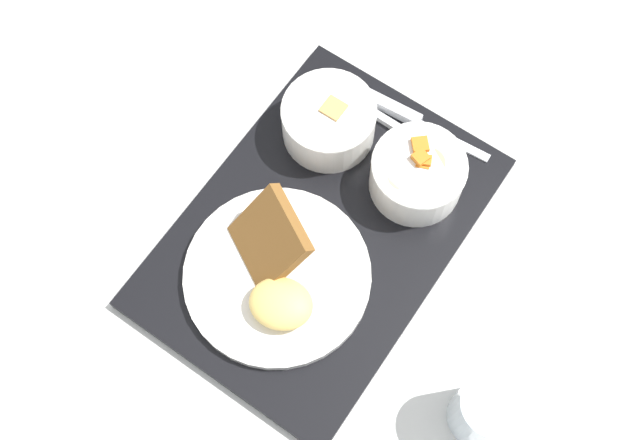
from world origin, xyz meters
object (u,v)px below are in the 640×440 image
Objects in this scene: bowl_salad at (418,173)px; spoon at (402,130)px; knife at (403,114)px; glass_water at (485,411)px; plate_main at (277,274)px; bowl_soup at (329,120)px.

spoon is at bearing -142.09° from bowl_salad.
glass_water is at bearing -48.97° from knife.
bowl_salad is 0.65× the size of knife.
spoon is (-0.24, 0.05, -0.01)m from plate_main.
knife is (-0.06, 0.07, -0.03)m from bowl_soup.
glass_water is (0.22, 0.18, -0.01)m from bowl_salad.
plate_main is at bearing -26.99° from bowl_salad.
bowl_soup is at bearing -144.21° from spoon.
plate_main is 1.66× the size of spoon.
glass_water reaches higher than bowl_soup.
spoon is 1.40× the size of glass_water.
plate_main reaches higher than knife.
bowl_soup is at bearing -97.39° from bowl_salad.
plate_main is 0.24m from spoon.
plate_main is at bearing 9.70° from bowl_soup.
bowl_soup is 0.10m from knife.
spoon is (-0.06, -0.05, -0.03)m from bowl_salad.
plate_main is (0.20, 0.03, -0.02)m from bowl_soup.
plate_main reaches higher than bowl_soup.
bowl_salad is 0.08m from spoon.
knife is 1.86× the size of glass_water.
bowl_salad is 1.21× the size of glass_water.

